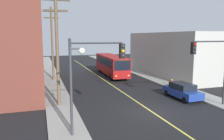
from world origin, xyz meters
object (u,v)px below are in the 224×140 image
(city_bus, at_px, (111,64))
(traffic_signal_right_corner, at_px, (212,59))
(utility_pole_near, at_px, (57,45))
(utility_pole_mid, at_px, (52,40))
(traffic_signal_left_corner, at_px, (94,67))
(street_lamp_left, at_px, (75,79))
(parked_car_blue, at_px, (182,91))
(fire_hydrant, at_px, (172,82))

(city_bus, relative_size, traffic_signal_right_corner, 2.04)
(city_bus, height_order, utility_pole_near, utility_pole_near)
(utility_pole_mid, relative_size, traffic_signal_right_corner, 1.70)
(utility_pole_mid, bearing_deg, traffic_signal_left_corner, -85.00)
(utility_pole_near, distance_m, street_lamp_left, 6.95)
(utility_pole_near, bearing_deg, parked_car_blue, -5.44)
(utility_pole_near, relative_size, street_lamp_left, 1.78)
(street_lamp_left, height_order, fire_hydrant, street_lamp_left)
(parked_car_blue, bearing_deg, traffic_signal_left_corner, -155.23)
(utility_pole_near, height_order, traffic_signal_left_corner, utility_pole_near)
(utility_pole_mid, relative_size, street_lamp_left, 1.85)
(utility_pole_near, xyz_separation_m, fire_hydrant, (14.16, 4.01, -4.96))
(city_bus, xyz_separation_m, traffic_signal_left_corner, (-7.61, -20.41, 2.49))
(utility_pole_near, height_order, traffic_signal_right_corner, utility_pole_near)
(city_bus, distance_m, traffic_signal_right_corner, 19.31)
(fire_hydrant, bearing_deg, traffic_signal_right_corner, -99.80)
(fire_hydrant, bearing_deg, city_bus, 113.81)
(traffic_signal_right_corner, height_order, fire_hydrant, traffic_signal_right_corner)
(traffic_signal_right_corner, bearing_deg, utility_pole_mid, 126.07)
(parked_car_blue, relative_size, utility_pole_near, 0.46)
(traffic_signal_left_corner, bearing_deg, traffic_signal_right_corner, 8.09)
(utility_pole_mid, distance_m, street_lamp_left, 19.57)
(traffic_signal_left_corner, bearing_deg, parked_car_blue, 24.77)
(city_bus, height_order, fire_hydrant, city_bus)
(traffic_signal_left_corner, height_order, street_lamp_left, traffic_signal_left_corner)
(parked_car_blue, relative_size, fire_hydrant, 5.31)
(utility_pole_mid, height_order, traffic_signal_left_corner, utility_pole_mid)
(street_lamp_left, relative_size, fire_hydrant, 6.55)
(traffic_signal_right_corner, height_order, street_lamp_left, traffic_signal_right_corner)
(street_lamp_left, bearing_deg, fire_hydrant, 38.05)
(parked_car_blue, bearing_deg, utility_pole_mid, 130.38)
(city_bus, relative_size, parked_car_blue, 2.75)
(utility_pole_near, xyz_separation_m, street_lamp_left, (0.48, -6.70, -1.80))
(utility_pole_near, relative_size, traffic_signal_right_corner, 1.63)
(utility_pole_mid, bearing_deg, city_bus, 10.87)
(city_bus, distance_m, parked_car_blue, 15.95)
(traffic_signal_right_corner, bearing_deg, utility_pole_near, 161.22)
(fire_hydrant, bearing_deg, street_lamp_left, -141.95)
(utility_pole_mid, bearing_deg, parked_car_blue, -49.62)
(city_bus, height_order, utility_pole_mid, utility_pole_mid)
(street_lamp_left, distance_m, fire_hydrant, 17.65)
(city_bus, relative_size, utility_pole_near, 1.25)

